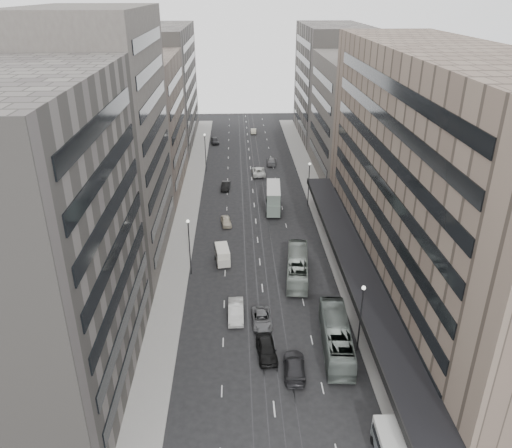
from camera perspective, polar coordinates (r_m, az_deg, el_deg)
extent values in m
plane|color=black|center=(60.01, 1.15, -11.46)|extent=(220.00, 220.00, 0.00)
cube|color=gray|center=(93.90, 7.11, 2.69)|extent=(4.00, 125.00, 0.15)
cube|color=gray|center=(93.08, -7.65, 2.45)|extent=(4.00, 125.00, 0.15)
cube|color=#796758|center=(64.63, 20.28, 4.83)|extent=(15.00, 60.00, 30.00)
cube|color=black|center=(66.19, 11.21, -4.04)|extent=(4.40, 60.00, 0.50)
cube|color=#4F4944|center=(105.69, 11.42, 11.77)|extent=(15.00, 28.00, 24.00)
cube|color=slate|center=(134.07, 8.57, 15.67)|extent=(15.00, 32.00, 28.00)
cube|color=slate|center=(48.68, -24.24, -2.56)|extent=(15.00, 28.00, 30.00)
cube|color=#4F4944|center=(71.94, -17.27, 8.95)|extent=(15.00, 26.00, 34.00)
cube|color=#75675B|center=(98.54, -13.28, 10.92)|extent=(15.00, 28.00, 25.00)
cube|color=slate|center=(130.12, -10.83, 15.22)|extent=(15.00, 38.00, 28.00)
cylinder|color=#262628|center=(55.05, 11.82, -10.75)|extent=(0.16, 0.16, 8.00)
sphere|color=silver|center=(52.78, 12.22, -7.15)|extent=(0.44, 0.44, 0.44)
cylinder|color=#262628|center=(89.81, 6.03, 4.37)|extent=(0.16, 0.16, 8.00)
sphere|color=silver|center=(88.43, 6.15, 6.85)|extent=(0.44, 0.44, 0.44)
cylinder|color=#262628|center=(68.23, -7.60, -2.81)|extent=(0.16, 0.16, 8.00)
sphere|color=silver|center=(66.41, -7.80, 0.31)|extent=(0.44, 0.44, 0.44)
cylinder|color=#262628|center=(107.98, -5.80, 8.01)|extent=(0.16, 0.16, 8.00)
sphere|color=silver|center=(106.84, -5.90, 10.11)|extent=(0.44, 0.44, 0.44)
imported|color=slate|center=(56.26, 9.15, -12.58)|extent=(3.72, 12.12, 3.32)
imported|color=#95A097|center=(68.48, 4.76, -4.85)|extent=(4.07, 11.74, 3.20)
cube|color=slate|center=(88.58, 1.99, 2.47)|extent=(2.82, 8.45, 2.13)
cube|color=slate|center=(87.82, 2.01, 3.67)|extent=(2.76, 8.12, 1.85)
cube|color=silver|center=(87.47, 2.02, 4.26)|extent=(2.82, 8.45, 0.11)
cylinder|color=black|center=(86.24, 1.23, 1.05)|extent=(0.32, 0.94, 0.93)
cylinder|color=black|center=(86.28, 2.77, 1.04)|extent=(0.32, 0.94, 0.93)
cylinder|color=black|center=(91.74, 1.23, 2.59)|extent=(0.32, 0.94, 0.93)
cylinder|color=black|center=(91.78, 2.68, 2.58)|extent=(0.32, 0.94, 0.93)
cube|color=beige|center=(46.35, 15.14, -22.78)|extent=(2.03, 4.67, 0.97)
cylinder|color=black|center=(48.36, 13.15, -22.93)|extent=(0.21, 0.71, 0.70)
cylinder|color=black|center=(48.84, 15.59, -22.66)|extent=(0.21, 0.71, 0.70)
cube|color=beige|center=(71.97, -3.84, -3.82)|extent=(2.34, 4.23, 1.24)
cube|color=silver|center=(71.43, -3.87, -3.04)|extent=(2.29, 4.14, 0.97)
cylinder|color=black|center=(71.05, -4.43, -4.83)|extent=(0.27, 0.66, 0.64)
cylinder|color=black|center=(71.21, -2.98, -4.70)|extent=(0.27, 0.66, 0.64)
cylinder|color=black|center=(73.35, -4.65, -3.80)|extent=(0.27, 0.66, 0.64)
cylinder|color=black|center=(73.50, -3.25, -3.68)|extent=(0.27, 0.66, 0.64)
imported|color=black|center=(55.26, 1.21, -14.09)|extent=(2.37, 5.12, 1.70)
imported|color=beige|center=(60.80, -2.32, -9.92)|extent=(1.82, 5.20, 1.71)
imported|color=slate|center=(59.77, 0.67, -10.82)|extent=(2.40, 4.93, 1.35)
imported|color=#252527|center=(53.39, 4.41, -15.93)|extent=(2.56, 5.59, 1.58)
imported|color=beige|center=(83.52, -3.43, 0.32)|extent=(2.10, 4.13, 1.35)
imported|color=black|center=(98.56, -3.48, 4.37)|extent=(1.84, 4.51, 1.45)
imported|color=silver|center=(106.22, 0.30, 6.04)|extent=(2.81, 5.88, 1.62)
imported|color=slate|center=(113.06, 1.80, 7.20)|extent=(2.55, 5.33, 1.50)
imported|color=#28282A|center=(129.37, -4.72, 9.50)|extent=(2.47, 4.81, 1.57)
imported|color=beige|center=(138.61, -0.29, 10.61)|extent=(1.56, 4.15, 1.35)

